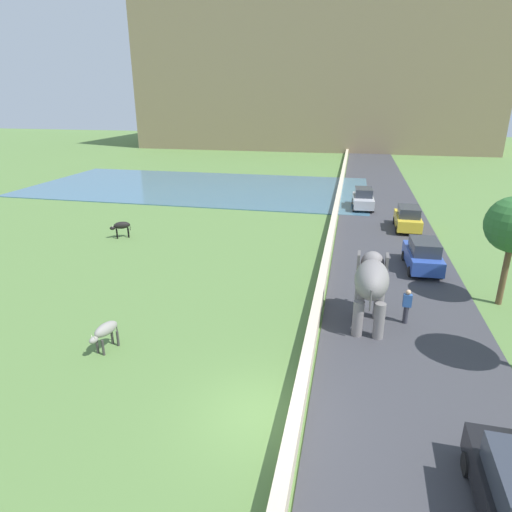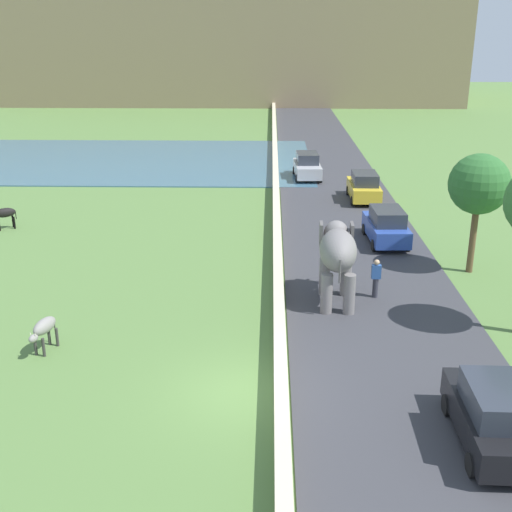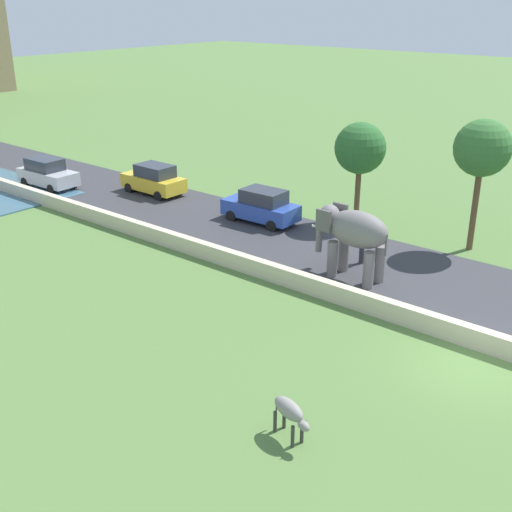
{
  "view_description": "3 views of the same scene",
  "coord_description": "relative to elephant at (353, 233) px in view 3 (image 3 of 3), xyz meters",
  "views": [
    {
      "loc": [
        2.31,
        -10.93,
        9.36
      ],
      "look_at": [
        -2.39,
        10.58,
        1.33
      ],
      "focal_mm": 30.78,
      "sensor_mm": 36.0,
      "label": 1
    },
    {
      "loc": [
        0.85,
        -16.66,
        10.26
      ],
      "look_at": [
        0.3,
        7.76,
        1.49
      ],
      "focal_mm": 45.41,
      "sensor_mm": 36.0,
      "label": 2
    },
    {
      "loc": [
        -18.03,
        -5.84,
        11.01
      ],
      "look_at": [
        -0.72,
        8.32,
        1.88
      ],
      "focal_mm": 45.1,
      "sensor_mm": 36.0,
      "label": 3
    }
  ],
  "objects": [
    {
      "name": "barrier_wall",
      "position": [
        -2.23,
        11.37,
        -1.66
      ],
      "size": [
        0.4,
        110.0,
        0.74
      ],
      "primitive_type": "cube",
      "color": "beige",
      "rests_on": "ground"
    },
    {
      "name": "car_yellow",
      "position": [
        3.14,
        15.45,
        -1.14
      ],
      "size": [
        1.82,
        4.01,
        1.8
      ],
      "color": "gold",
      "rests_on": "ground"
    },
    {
      "name": "tree_near",
      "position": [
        6.39,
        -2.53,
        2.68
      ],
      "size": [
        2.54,
        2.54,
        6.03
      ],
      "color": "brown",
      "rests_on": "ground"
    },
    {
      "name": "elephant",
      "position": [
        0.0,
        0.0,
        0.0
      ],
      "size": [
        1.5,
        3.48,
        2.99
      ],
      "color": "slate",
      "rests_on": "ground"
    },
    {
      "name": "cow_grey",
      "position": [
        -10.0,
        -4.25,
        -1.2
      ],
      "size": [
        0.72,
        1.42,
        1.15
      ],
      "color": "gray",
      "rests_on": "ground"
    },
    {
      "name": "car_blue",
      "position": [
        3.14,
        7.31,
        -1.14
      ],
      "size": [
        1.91,
        4.06,
        1.8
      ],
      "color": "#2D4CA8",
      "rests_on": "ground"
    },
    {
      "name": "car_silver",
      "position": [
        -0.01,
        21.54,
        -1.14
      ],
      "size": [
        1.93,
        4.07,
        1.8
      ],
      "color": "#B7B7BC",
      "rests_on": "ground"
    },
    {
      "name": "road_surface",
      "position": [
        1.57,
        13.37,
        -2.01
      ],
      "size": [
        7.0,
        120.0,
        0.06
      ],
      "primitive_type": "cube",
      "color": "#38383D",
      "rests_on": "ground"
    },
    {
      "name": "person_beside_elephant",
      "position": [
        1.59,
        0.43,
        -1.16
      ],
      "size": [
        0.36,
        0.22,
        1.63
      ],
      "color": "#33333D",
      "rests_on": "ground"
    },
    {
      "name": "ground_plane",
      "position": [
        -3.43,
        -6.63,
        -2.04
      ],
      "size": [
        220.0,
        220.0,
        0.0
      ],
      "primitive_type": "plane",
      "color": "#567A3D"
    },
    {
      "name": "tree_far",
      "position": [
        6.19,
        3.47,
        1.87
      ],
      "size": [
        2.56,
        2.56,
        5.23
      ],
      "color": "brown",
      "rests_on": "ground"
    }
  ]
}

